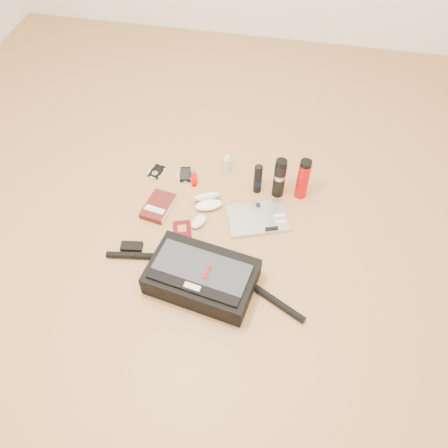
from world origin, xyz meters
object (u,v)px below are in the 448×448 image
Objects in this scene: book at (159,206)px; thermos_red at (303,179)px; thermos_black at (279,178)px; messenger_bag at (201,276)px; laptop at (258,218)px.

thermos_red is (0.72, 0.24, 0.10)m from book.
thermos_red reaches higher than thermos_black.
messenger_bag is at bearing -121.73° from thermos_red.
laptop is at bearing 12.50° from book.
thermos_black reaches higher than laptop.
messenger_bag is 0.69m from thermos_black.
thermos_black is 0.99× the size of thermos_red.
messenger_bag is 3.97× the size of thermos_red.
thermos_black is at bearing 30.22° from book.
messenger_bag is 2.74× the size of laptop.
book is 0.88× the size of thermos_red.
thermos_red is (0.20, 0.22, 0.11)m from laptop.
book is (-0.52, -0.03, 0.01)m from laptop.
thermos_red reaches higher than laptop.
laptop is at bearing -111.25° from thermos_black.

